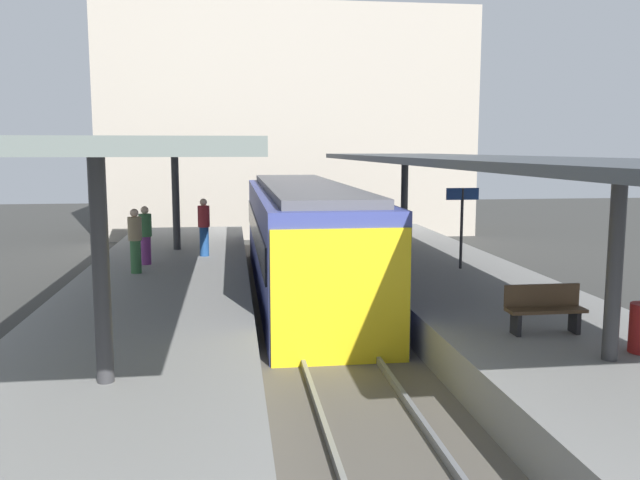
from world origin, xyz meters
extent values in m
plane|color=#383835|center=(0.00, 0.00, 0.00)|extent=(80.00, 80.00, 0.00)
cube|color=gray|center=(-3.80, 0.00, 0.50)|extent=(4.40, 28.00, 1.00)
cube|color=gray|center=(3.80, 0.00, 0.50)|extent=(4.40, 28.00, 1.00)
cube|color=#59544C|center=(0.00, 0.00, 0.10)|extent=(3.20, 28.00, 0.20)
cube|color=slate|center=(-0.72, 0.00, 0.27)|extent=(0.08, 28.00, 0.14)
cube|color=slate|center=(0.72, 0.00, 0.27)|extent=(0.08, 28.00, 0.14)
cube|color=#38428C|center=(0.00, 4.35, 1.65)|extent=(2.70, 13.10, 2.90)
cube|color=yellow|center=(0.00, -2.23, 1.50)|extent=(2.65, 0.08, 2.60)
cube|color=black|center=(-1.37, 4.35, 2.00)|extent=(0.04, 12.06, 0.76)
cube|color=black|center=(1.37, 4.35, 2.00)|extent=(0.04, 12.06, 0.76)
cube|color=#515156|center=(0.00, 4.35, 3.20)|extent=(2.16, 12.45, 0.20)
cylinder|color=#333335|center=(-3.80, -4.90, 2.60)|extent=(0.24, 0.24, 3.20)
cylinder|color=#333335|center=(-3.80, 7.70, 2.60)|extent=(0.24, 0.24, 3.20)
cube|color=slate|center=(-3.80, 1.40, 4.28)|extent=(4.18, 21.00, 0.16)
cylinder|color=#333335|center=(3.80, -4.90, 2.46)|extent=(0.24, 0.24, 2.92)
cylinder|color=#333335|center=(3.80, 7.70, 2.46)|extent=(0.24, 0.24, 2.92)
cube|color=#3D4247|center=(3.80, 1.40, 4.00)|extent=(4.18, 21.00, 0.16)
cube|color=black|center=(2.93, -3.38, 1.20)|extent=(0.08, 0.32, 0.40)
cube|color=black|center=(4.03, -3.38, 1.20)|extent=(0.08, 0.32, 0.40)
cube|color=#4C3823|center=(3.48, -3.38, 1.43)|extent=(1.40, 0.40, 0.06)
cube|color=#4C3823|center=(3.48, -3.20, 1.66)|extent=(1.40, 0.06, 0.40)
cylinder|color=#262628|center=(4.20, 3.10, 2.10)|extent=(0.08, 0.08, 2.20)
cube|color=navy|center=(4.20, 3.10, 3.05)|extent=(0.90, 0.06, 0.32)
cylinder|color=navy|center=(-2.86, 6.21, 1.45)|extent=(0.28, 0.28, 0.90)
cylinder|color=maroon|center=(-2.86, 6.21, 2.22)|extent=(0.36, 0.36, 0.65)
sphere|color=beige|center=(-2.86, 6.21, 2.65)|extent=(0.22, 0.22, 0.22)
cylinder|color=#386B3D|center=(-4.54, 3.57, 1.44)|extent=(0.28, 0.28, 0.88)
cylinder|color=#998460|center=(-4.54, 3.57, 2.18)|extent=(0.36, 0.36, 0.61)
sphere|color=beige|center=(-4.54, 3.57, 2.60)|extent=(0.22, 0.22, 0.22)
cylinder|color=#7A337A|center=(-4.44, 4.91, 1.40)|extent=(0.28, 0.28, 0.80)
cylinder|color=#386B3D|center=(-4.44, 4.91, 2.12)|extent=(0.36, 0.36, 0.64)
sphere|color=beige|center=(-4.44, 4.91, 2.55)|extent=(0.22, 0.22, 0.22)
cube|color=#A89E8E|center=(0.87, 20.00, 5.50)|extent=(18.00, 6.00, 11.00)
camera|label=1|loc=(-1.99, -14.24, 4.26)|focal=37.37mm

